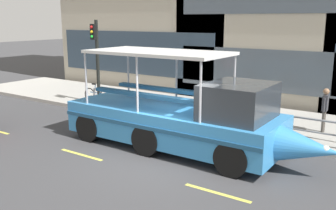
{
  "coord_description": "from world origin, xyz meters",
  "views": [
    {
      "loc": [
        6.23,
        -8.98,
        4.2
      ],
      "look_at": [
        -0.91,
        1.52,
        1.3
      ],
      "focal_mm": 40.24,
      "sensor_mm": 36.0,
      "label": 1
    }
  ],
  "objects_px": {
    "leaned_bicycle": "(97,96)",
    "pedestrian_near_bow": "(325,106)",
    "traffic_light_pole": "(96,54)",
    "duck_tour_boat": "(185,119)"
  },
  "relations": [
    {
      "from": "leaned_bicycle",
      "to": "traffic_light_pole",
      "type": "bearing_deg",
      "value": -19.19
    },
    {
      "from": "traffic_light_pole",
      "to": "duck_tour_boat",
      "type": "height_order",
      "value": "traffic_light_pole"
    },
    {
      "from": "traffic_light_pole",
      "to": "leaned_bicycle",
      "type": "distance_m",
      "value": 2.05
    },
    {
      "from": "duck_tour_boat",
      "to": "pedestrian_near_bow",
      "type": "relative_size",
      "value": 5.59
    },
    {
      "from": "leaned_bicycle",
      "to": "pedestrian_near_bow",
      "type": "bearing_deg",
      "value": 5.84
    },
    {
      "from": "traffic_light_pole",
      "to": "pedestrian_near_bow",
      "type": "height_order",
      "value": "traffic_light_pole"
    },
    {
      "from": "duck_tour_boat",
      "to": "pedestrian_near_bow",
      "type": "bearing_deg",
      "value": 48.52
    },
    {
      "from": "traffic_light_pole",
      "to": "leaned_bicycle",
      "type": "xyz_separation_m",
      "value": [
        -0.08,
        0.03,
        -2.05
      ]
    },
    {
      "from": "traffic_light_pole",
      "to": "duck_tour_boat",
      "type": "relative_size",
      "value": 0.44
    },
    {
      "from": "leaned_bicycle",
      "to": "duck_tour_boat",
      "type": "height_order",
      "value": "duck_tour_boat"
    }
  ]
}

